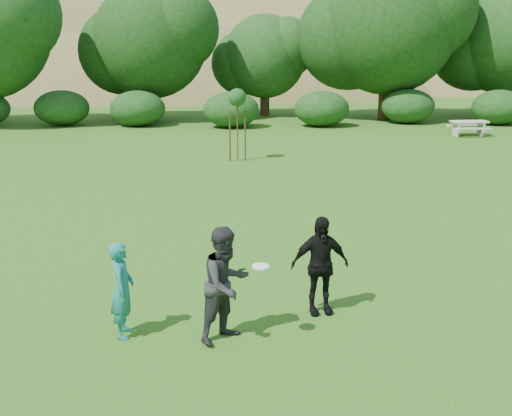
{
  "coord_description": "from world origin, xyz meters",
  "views": [
    {
      "loc": [
        -1.16,
        -10.34,
        4.56
      ],
      "look_at": [
        0.0,
        3.0,
        1.1
      ],
      "focal_mm": 45.0,
      "sensor_mm": 36.0,
      "label": 1
    }
  ],
  "objects_px": {
    "player_black": "(320,265)",
    "sapling": "(237,99)",
    "picnic_table": "(469,126)",
    "player_teal": "(122,290)",
    "player_grey": "(226,284)"
  },
  "relations": [
    {
      "from": "player_grey",
      "to": "player_black",
      "type": "distance_m",
      "value": 1.87
    },
    {
      "from": "player_teal",
      "to": "player_grey",
      "type": "height_order",
      "value": "player_grey"
    },
    {
      "from": "player_teal",
      "to": "sapling",
      "type": "distance_m",
      "value": 15.8
    },
    {
      "from": "player_teal",
      "to": "player_black",
      "type": "relative_size",
      "value": 0.9
    },
    {
      "from": "player_grey",
      "to": "sapling",
      "type": "height_order",
      "value": "sapling"
    },
    {
      "from": "sapling",
      "to": "picnic_table",
      "type": "xyz_separation_m",
      "value": [
        11.99,
        6.02,
        -1.9
      ]
    },
    {
      "from": "sapling",
      "to": "player_black",
      "type": "bearing_deg",
      "value": -87.93
    },
    {
      "from": "player_grey",
      "to": "player_black",
      "type": "relative_size",
      "value": 1.06
    },
    {
      "from": "picnic_table",
      "to": "player_black",
      "type": "bearing_deg",
      "value": -118.76
    },
    {
      "from": "player_teal",
      "to": "player_grey",
      "type": "relative_size",
      "value": 0.85
    },
    {
      "from": "player_teal",
      "to": "sapling",
      "type": "bearing_deg",
      "value": -9.94
    },
    {
      "from": "player_black",
      "to": "sapling",
      "type": "xyz_separation_m",
      "value": [
        -0.54,
        14.85,
        1.55
      ]
    },
    {
      "from": "player_teal",
      "to": "picnic_table",
      "type": "relative_size",
      "value": 0.87
    },
    {
      "from": "player_teal",
      "to": "player_grey",
      "type": "bearing_deg",
      "value": -99.37
    },
    {
      "from": "player_black",
      "to": "sapling",
      "type": "relative_size",
      "value": 0.61
    }
  ]
}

